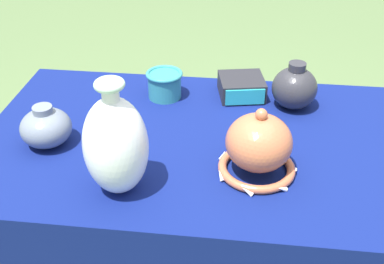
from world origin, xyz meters
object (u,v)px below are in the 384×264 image
(vase_dome_bell, at_px, (258,147))
(cup_wide_teal, at_px, (165,84))
(vase_tall_bulbous, at_px, (116,145))
(jar_round_charcoal, at_px, (294,88))
(jar_round_slate, at_px, (46,127))
(mosaic_tile_box, at_px, (242,87))

(vase_dome_bell, height_order, cup_wide_teal, vase_dome_bell)
(vase_tall_bulbous, bearing_deg, cup_wide_teal, 86.04)
(vase_tall_bulbous, relative_size, jar_round_charcoal, 1.98)
(cup_wide_teal, relative_size, jar_round_slate, 0.84)
(vase_tall_bulbous, height_order, jar_round_slate, vase_tall_bulbous)
(jar_round_slate, bearing_deg, vase_dome_bell, -5.70)
(vase_tall_bulbous, relative_size, vase_dome_bell, 1.40)
(mosaic_tile_box, bearing_deg, jar_round_charcoal, -29.25)
(mosaic_tile_box, distance_m, jar_round_slate, 0.62)
(vase_tall_bulbous, height_order, jar_round_charcoal, vase_tall_bulbous)
(jar_round_slate, bearing_deg, cup_wide_teal, 47.66)
(mosaic_tile_box, bearing_deg, jar_round_slate, -158.17)
(mosaic_tile_box, height_order, jar_round_charcoal, jar_round_charcoal)
(vase_tall_bulbous, bearing_deg, jar_round_slate, 145.75)
(vase_dome_bell, xyz_separation_m, jar_round_charcoal, (0.11, 0.34, -0.01))
(cup_wide_teal, bearing_deg, vase_tall_bulbous, -93.96)
(vase_tall_bulbous, xyz_separation_m, jar_round_charcoal, (0.44, 0.45, -0.06))
(vase_tall_bulbous, relative_size, jar_round_slate, 2.11)
(jar_round_charcoal, distance_m, cup_wide_teal, 0.41)
(vase_dome_bell, xyz_separation_m, cup_wide_teal, (-0.30, 0.36, -0.03))
(vase_tall_bulbous, relative_size, cup_wide_teal, 2.50)
(vase_tall_bulbous, relative_size, mosaic_tile_box, 1.81)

